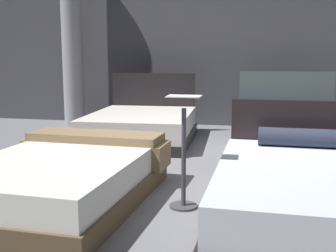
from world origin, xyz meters
name	(u,v)px	position (x,y,z in m)	size (l,w,h in m)	color
ground_plane	(199,175)	(0.00, 0.00, -0.01)	(18.00, 18.00, 0.02)	slate
showroom_back_wall	(225,31)	(0.00, 3.48, 1.75)	(18.00, 0.06, 3.50)	#47474C
bed_0	(62,177)	(-1.10, -1.09, 0.21)	(1.58, 2.12, 0.50)	brown
bed_1	(313,192)	(1.06, -1.09, 0.23)	(1.62, 2.21, 0.85)	black
bed_2	(142,126)	(-1.12, 1.71, 0.23)	(1.65, 2.10, 1.01)	black
bed_3	(290,129)	(1.09, 1.75, 0.25)	(1.70, 2.05, 1.05)	#4C5752
price_sign	(184,166)	(0.00, -1.04, 0.37)	(0.28, 0.24, 0.97)	#3F3F44
support_pillar	(72,32)	(-2.80, 2.98, 1.75)	(0.38, 0.38, 3.50)	#99999E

